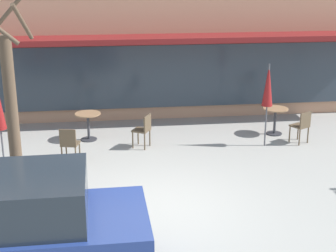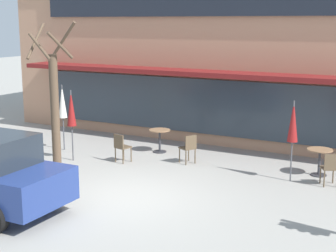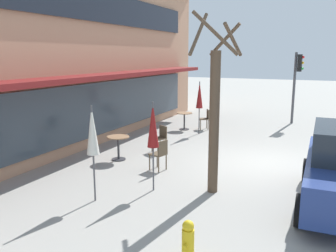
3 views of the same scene
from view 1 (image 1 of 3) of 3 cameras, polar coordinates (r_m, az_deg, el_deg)
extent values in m
plane|color=#9E9B93|center=(10.37, -1.55, -9.03)|extent=(80.00, 80.00, 0.00)
cube|color=maroon|center=(14.84, -3.70, 9.55)|extent=(15.35, 1.10, 0.16)
cube|color=#2D3842|center=(15.54, -3.73, 5.42)|extent=(14.45, 0.10, 1.90)
cylinder|color=#333338|center=(14.88, 11.67, -0.82)|extent=(0.44, 0.44, 0.03)
cylinder|color=#333338|center=(14.77, 11.76, 0.52)|extent=(0.07, 0.07, 0.70)
cylinder|color=#99704C|center=(14.67, 11.85, 1.89)|extent=(0.70, 0.70, 0.03)
cylinder|color=#333338|center=(14.28, -8.75, -1.46)|extent=(0.44, 0.44, 0.03)
cylinder|color=#333338|center=(14.16, -8.82, -0.07)|extent=(0.07, 0.07, 0.70)
cylinder|color=#99704C|center=(14.05, -8.89, 1.35)|extent=(0.70, 0.70, 0.03)
cylinder|color=#4C4C51|center=(12.09, -18.05, -0.31)|extent=(0.04, 0.04, 2.20)
cylinder|color=#4C4C51|center=(13.59, 10.90, 2.23)|extent=(0.04, 0.04, 2.20)
cone|color=maroon|center=(13.46, 11.03, 4.48)|extent=(0.28, 0.28, 1.10)
cylinder|color=brown|center=(14.26, 13.33, -0.88)|extent=(0.04, 0.04, 0.45)
cylinder|color=brown|center=(14.51, 14.21, -0.62)|extent=(0.04, 0.04, 0.45)
cylinder|color=brown|center=(14.05, 14.37, -1.23)|extent=(0.04, 0.04, 0.45)
cylinder|color=brown|center=(14.31, 15.25, -0.97)|extent=(0.04, 0.04, 0.45)
cube|color=brown|center=(14.21, 14.36, 0.02)|extent=(0.54, 0.54, 0.04)
cube|color=brown|center=(14.03, 14.99, 0.69)|extent=(0.37, 0.23, 0.40)
cylinder|color=brown|center=(12.94, -11.20, -2.67)|extent=(0.04, 0.04, 0.45)
cylinder|color=brown|center=(12.84, -9.76, -2.74)|extent=(0.04, 0.04, 0.45)
cylinder|color=brown|center=(12.64, -11.66, -3.20)|extent=(0.04, 0.04, 0.45)
cylinder|color=brown|center=(12.54, -10.19, -3.29)|extent=(0.04, 0.04, 0.45)
cube|color=brown|center=(12.66, -10.77, -1.94)|extent=(0.48, 0.48, 0.04)
cube|color=brown|center=(12.42, -11.07, -1.26)|extent=(0.40, 0.13, 0.40)
cylinder|color=brown|center=(13.44, -3.93, -1.57)|extent=(0.04, 0.04, 0.45)
cylinder|color=brown|center=(13.73, -3.33, -1.13)|extent=(0.04, 0.04, 0.45)
cylinder|color=brown|center=(13.31, -2.60, -1.75)|extent=(0.04, 0.04, 0.45)
cylinder|color=brown|center=(13.60, -2.03, -1.31)|extent=(0.04, 0.04, 0.45)
cube|color=brown|center=(13.44, -2.99, -0.45)|extent=(0.54, 0.54, 0.04)
cube|color=brown|center=(13.30, -2.30, 0.36)|extent=(0.23, 0.37, 0.40)
cube|color=navy|center=(8.19, -17.36, -12.20)|extent=(4.23, 1.87, 0.76)
cube|color=#232B33|center=(7.84, -16.76, -7.62)|extent=(2.13, 1.63, 0.68)
cylinder|color=black|center=(9.04, -7.94, -11.25)|extent=(0.64, 0.23, 0.64)
cylinder|color=brown|center=(10.56, -16.84, 0.55)|extent=(0.24, 0.24, 3.37)
cylinder|color=brown|center=(10.03, -15.85, 11.05)|extent=(0.28, 0.80, 0.75)
cylinder|color=brown|center=(10.59, -17.28, 11.96)|extent=(0.94, 0.16, 1.00)
camera|label=2|loc=(7.65, 88.32, -2.99)|focal=55.00mm
camera|label=3|loc=(12.41, -58.79, 2.64)|focal=38.00mm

